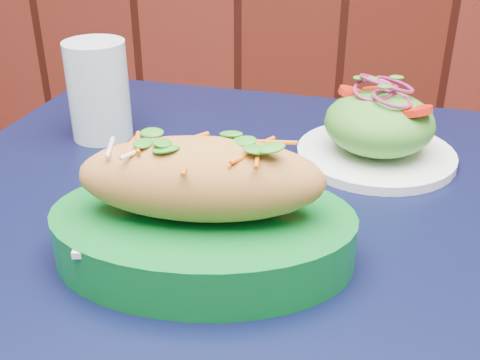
{
  "coord_description": "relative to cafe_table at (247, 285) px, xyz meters",
  "views": [
    {
      "loc": [
        0.23,
        0.7,
        1.09
      ],
      "look_at": [
        0.18,
        1.22,
        0.81
      ],
      "focal_mm": 45.0,
      "sensor_mm": 36.0,
      "label": 1
    }
  ],
  "objects": [
    {
      "name": "water_glass",
      "position": [
        -0.22,
        0.2,
        0.15
      ],
      "size": [
        0.08,
        0.08,
        0.13
      ],
      "primitive_type": "cylinder",
      "color": "silver",
      "rests_on": "cafe_table"
    },
    {
      "name": "cafe_table",
      "position": [
        0.0,
        0.0,
        0.0
      ],
      "size": [
        0.92,
        0.92,
        0.75
      ],
      "rotation": [
        0.0,
        0.0,
        -0.17
      ],
      "color": "black",
      "rests_on": "ground"
    },
    {
      "name": "salad_plate",
      "position": [
        0.15,
        0.16,
        0.13
      ],
      "size": [
        0.2,
        0.2,
        0.11
      ],
      "rotation": [
        0.0,
        0.0,
        -0.4
      ],
      "color": "white",
      "rests_on": "cafe_table"
    },
    {
      "name": "banh_mi_basket",
      "position": [
        -0.04,
        -0.08,
        0.14
      ],
      "size": [
        0.29,
        0.19,
        0.13
      ],
      "rotation": [
        0.0,
        0.0,
        0.02
      ],
      "color": "#096722",
      "rests_on": "cafe_table"
    }
  ]
}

